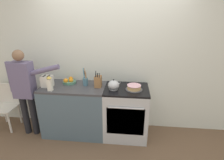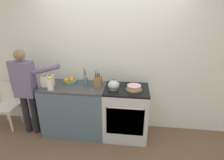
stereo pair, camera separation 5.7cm
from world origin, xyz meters
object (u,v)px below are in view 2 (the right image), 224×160
(utensil_crock, at_px, (86,81))
(fruit_bowl, at_px, (70,81))
(toaster, at_px, (48,81))
(person_baker, at_px, (26,86))
(dining_chair, at_px, (9,102))
(tea_kettle, at_px, (114,85))
(stove_range, at_px, (126,112))
(knife_block, at_px, (98,81))
(milk_carton, at_px, (50,83))
(layer_cake, at_px, (134,88))

(utensil_crock, bearing_deg, fruit_bowl, 167.90)
(toaster, distance_m, person_baker, 0.39)
(dining_chair, bearing_deg, person_baker, -18.77)
(tea_kettle, relative_size, person_baker, 0.15)
(stove_range, xyz_separation_m, tea_kettle, (-0.21, -0.07, 0.53))
(utensil_crock, relative_size, fruit_bowl, 1.34)
(dining_chair, bearing_deg, knife_block, -0.50)
(stove_range, xyz_separation_m, knife_block, (-0.48, 0.03, 0.55))
(person_baker, bearing_deg, tea_kettle, -0.79)
(fruit_bowl, height_order, dining_chair, fruit_bowl)
(person_baker, xyz_separation_m, dining_chair, (-0.56, 0.20, -0.44))
(stove_range, height_order, utensil_crock, utensil_crock)
(person_baker, bearing_deg, knife_block, 4.03)
(stove_range, bearing_deg, milk_carton, -169.99)
(tea_kettle, bearing_deg, fruit_bowl, 166.51)
(layer_cake, distance_m, toaster, 1.46)
(tea_kettle, relative_size, utensil_crock, 0.72)
(tea_kettle, xyz_separation_m, knife_block, (-0.27, 0.09, 0.02))
(dining_chair, bearing_deg, milk_carton, -14.14)
(person_baker, relative_size, dining_chair, 1.85)
(knife_block, bearing_deg, dining_chair, 178.81)
(layer_cake, relative_size, toaster, 1.41)
(fruit_bowl, xyz_separation_m, person_baker, (-0.69, -0.26, -0.03))
(layer_cake, xyz_separation_m, dining_chair, (-2.39, 0.10, -0.47))
(knife_block, xyz_separation_m, fruit_bowl, (-0.54, 0.10, -0.06))
(milk_carton, distance_m, dining_chair, 1.22)
(utensil_crock, bearing_deg, layer_cake, -6.81)
(tea_kettle, xyz_separation_m, utensil_crock, (-0.50, 0.13, -0.00))
(toaster, height_order, milk_carton, milk_carton)
(fruit_bowl, distance_m, milk_carton, 0.40)
(stove_range, height_order, fruit_bowl, fruit_bowl)
(dining_chair, bearing_deg, stove_range, -0.89)
(layer_cake, bearing_deg, tea_kettle, -174.99)
(dining_chair, bearing_deg, utensil_crock, 0.68)
(dining_chair, bearing_deg, layer_cake, -1.70)
(fruit_bowl, distance_m, person_baker, 0.74)
(knife_block, bearing_deg, milk_carton, -161.89)
(stove_range, bearing_deg, utensil_crock, 174.98)
(milk_carton, bearing_deg, stove_range, 10.01)
(knife_block, distance_m, dining_chair, 1.86)
(layer_cake, bearing_deg, toaster, -179.09)
(person_baker, bearing_deg, stove_range, 1.08)
(toaster, bearing_deg, utensil_crock, 11.09)
(milk_carton, xyz_separation_m, dining_chair, (-1.05, 0.28, -0.55))
(layer_cake, distance_m, knife_block, 0.61)
(tea_kettle, bearing_deg, knife_block, 161.43)
(stove_range, distance_m, knife_block, 0.73)
(toaster, xyz_separation_m, person_baker, (-0.37, -0.07, -0.09))
(utensil_crock, distance_m, fruit_bowl, 0.32)
(tea_kettle, bearing_deg, toaster, 179.71)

